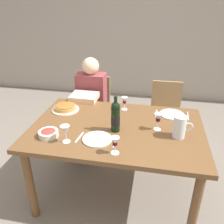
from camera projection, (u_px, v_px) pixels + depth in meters
ground_plane at (116, 191)px, 2.41m from camera, size 8.00×8.00×0.00m
back_wall at (143, 20)px, 4.10m from camera, size 8.00×0.10×2.80m
dining_table at (117, 136)px, 2.11m from camera, size 1.50×1.00×0.76m
wine_bottle at (116, 117)px, 1.95m from camera, size 0.08×0.08×0.32m
water_pitcher at (179, 128)px, 1.89m from camera, size 0.16×0.10×0.19m
baked_tart at (65, 107)px, 2.36m from camera, size 0.27×0.27×0.06m
salad_bowl at (48, 133)px, 1.92m from camera, size 0.16×0.16×0.06m
wine_glass_left_diner at (65, 130)px, 1.81m from camera, size 0.07×0.07×0.14m
wine_glass_right_diner at (115, 142)px, 1.68m from camera, size 0.07×0.07×0.14m
wine_glass_centre at (124, 101)px, 2.34m from camera, size 0.06×0.06×0.13m
wine_glass_spare at (158, 118)px, 1.98m from camera, size 0.07×0.07×0.15m
dinner_plate_left_setting at (172, 114)px, 2.27m from camera, size 0.23×0.23×0.01m
dinner_plate_right_setting at (97, 139)px, 1.88m from camera, size 0.24×0.24×0.01m
fork_left_setting at (156, 113)px, 2.30m from camera, size 0.02×0.16×0.00m
knife_left_setting at (188, 116)px, 2.24m from camera, size 0.02×0.18×0.00m
knife_right_setting at (116, 141)px, 1.86m from camera, size 0.02×0.18×0.00m
spoon_right_setting at (79, 137)px, 1.91m from camera, size 0.03×0.16×0.00m
chair_left at (95, 106)px, 3.07m from camera, size 0.41×0.41×0.87m
diner_left at (89, 105)px, 2.81m from camera, size 0.34×0.50×1.16m
chair_right at (165, 113)px, 2.89m from camera, size 0.40×0.40×0.87m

